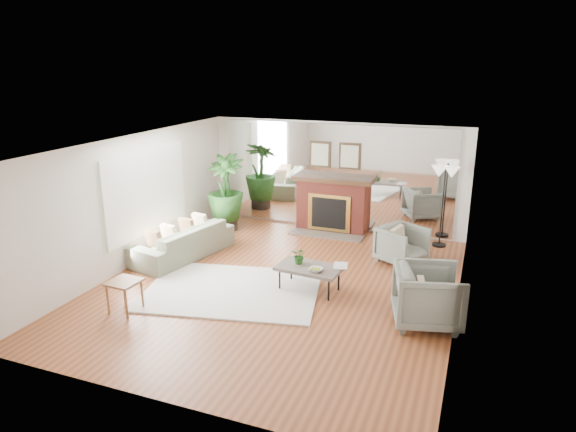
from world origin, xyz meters
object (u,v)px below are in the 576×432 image
at_px(potted_ficus, 226,190).
at_px(armchair_back, 402,245).
at_px(coffee_table, 309,269).
at_px(floor_lamp, 445,178).
at_px(armchair_front, 428,296).
at_px(fireplace, 332,203).
at_px(side_table, 124,286).
at_px(sofa, 183,242).

bearing_deg(potted_ficus, armchair_back, -8.31).
bearing_deg(coffee_table, floor_lamp, 58.65).
bearing_deg(potted_ficus, coffee_table, -40.60).
relative_size(armchair_back, floor_lamp, 0.46).
bearing_deg(coffee_table, armchair_front, -13.08).
relative_size(armchair_back, armchair_front, 0.82).
distance_m(fireplace, side_table, 5.40).
distance_m(fireplace, floor_lamp, 2.60).
relative_size(armchair_back, side_table, 1.54).
distance_m(armchair_front, side_table, 4.67).
distance_m(sofa, armchair_back, 4.35).
xyz_separation_m(fireplace, potted_ficus, (-2.31, -0.80, 0.29)).
bearing_deg(armchair_back, sofa, 136.24).
bearing_deg(side_table, floor_lamp, 48.38).
xyz_separation_m(side_table, potted_ficus, (-0.43, 4.25, 0.51)).
bearing_deg(armchair_back, potted_ficus, 110.95).
distance_m(armchair_back, floor_lamp, 1.78).
relative_size(armchair_front, floor_lamp, 0.57).
relative_size(sofa, armchair_front, 2.25).
bearing_deg(armchair_front, potted_ficus, 44.52).
bearing_deg(fireplace, coffee_table, -80.12).
height_order(fireplace, side_table, fireplace).
relative_size(fireplace, sofa, 0.92).
bearing_deg(floor_lamp, armchair_front, -87.79).
relative_size(coffee_table, armchair_front, 1.17).
height_order(armchair_front, floor_lamp, floor_lamp).
bearing_deg(potted_ficus, floor_lamp, 7.62).
xyz_separation_m(coffee_table, sofa, (-2.88, 0.59, -0.08)).
bearing_deg(sofa, potted_ficus, -168.12).
bearing_deg(side_table, sofa, 100.15).
bearing_deg(fireplace, floor_lamp, -3.69).
bearing_deg(sofa, armchair_front, 89.63).
bearing_deg(side_table, coffee_table, 36.05).
relative_size(sofa, floor_lamp, 1.28).
height_order(fireplace, sofa, fireplace).
height_order(potted_ficus, floor_lamp, potted_ficus).
xyz_separation_m(fireplace, armchair_front, (2.60, -3.74, -0.21)).
distance_m(armchair_front, potted_ficus, 5.75).
bearing_deg(side_table, armchair_front, 16.33).
relative_size(coffee_table, side_table, 2.20).
height_order(coffee_table, armchair_front, armchair_front).
relative_size(sofa, armchair_back, 2.75).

